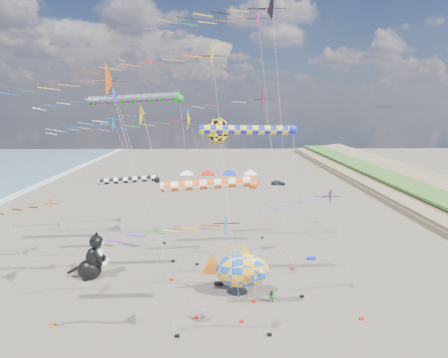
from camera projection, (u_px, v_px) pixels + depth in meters
name	position (u px, v px, depth m)	size (l,w,h in m)	color
delta_kite_0	(203.00, 232.00, 21.71)	(10.74, 1.91, 11.36)	blue
delta_kite_1	(192.00, 122.00, 40.78)	(13.47, 2.63, 17.57)	yellow
delta_kite_2	(115.00, 126.00, 42.77)	(12.10, 2.03, 16.72)	#0D7ECB
delta_kite_3	(191.00, 60.00, 24.84)	(11.49, 2.15, 22.39)	#FFB40E
delta_kite_4	(255.00, 100.00, 36.93)	(12.65, 2.59, 19.88)	red
delta_kite_5	(270.00, 9.00, 33.22)	(13.10, 3.06, 28.58)	black
delta_kite_6	(47.00, 205.00, 38.69)	(7.97, 1.78, 8.26)	orange
delta_kite_7	(332.00, 204.00, 27.39)	(7.95, 1.64, 11.37)	#6D168B
delta_kite_8	(105.00, 100.00, 32.45)	(11.51, 1.81, 19.61)	blue
delta_kite_10	(105.00, 82.00, 23.30)	(12.54, 2.85, 20.90)	#E84D0B
delta_kite_11	(256.00, 21.00, 37.90)	(14.43, 2.82, 28.46)	#F21693
delta_kite_12	(136.00, 119.00, 26.21)	(10.56, 2.06, 18.14)	yellow
windsock_0	(213.00, 185.00, 24.89)	(8.25, 0.78, 12.63)	#F05710
windsock_1	(251.00, 131.00, 29.73)	(9.65, 0.81, 16.15)	#1425D0
windsock_2	(140.00, 99.00, 35.97)	(10.92, 0.97, 18.96)	#167C1F
windsock_3	(233.00, 184.00, 46.25)	(7.33, 0.62, 8.01)	red
windsock_4	(132.00, 180.00, 38.56)	(8.01, 0.72, 10.12)	black
angelfish_kite	(216.00, 132.00, 35.06)	(3.74, 3.02, 16.61)	yellow
cat_inflatable	(91.00, 255.00, 36.28)	(3.74, 1.87, 5.04)	black
fish_inflatable	(242.00, 270.00, 32.55)	(6.77, 3.08, 5.27)	blue
person_adult	(203.00, 314.00, 28.98)	(0.60, 0.39, 1.64)	gray
child_green	(272.00, 297.00, 31.96)	(0.59, 0.46, 1.21)	#217427
child_blue	(238.00, 293.00, 32.93)	(0.56, 0.23, 0.95)	#273D90
kite_bag_0	(219.00, 284.00, 35.24)	(0.90, 0.44, 0.30)	black
kite_bag_2	(311.00, 258.00, 41.14)	(0.90, 0.44, 0.30)	#161BDC
tent_row	(219.00, 170.00, 81.76)	(19.20, 4.20, 3.80)	white
parked_car	(278.00, 183.00, 80.63)	(1.30, 3.24, 1.10)	#26262D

